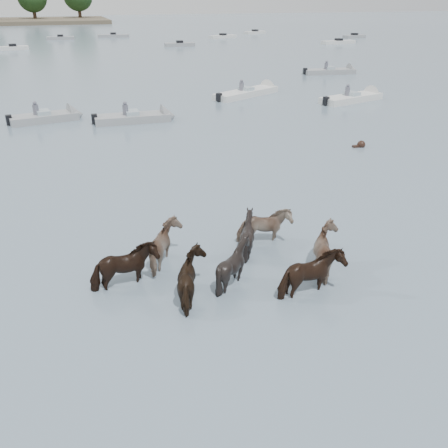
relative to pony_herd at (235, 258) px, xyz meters
name	(u,v)px	position (x,y,z in m)	size (l,w,h in m)	color
ground	(326,303)	(1.77, -2.21, -0.49)	(400.00, 400.00, 0.00)	slate
pony_herd	(235,258)	(0.00, 0.00, 0.00)	(7.59, 4.28, 1.58)	black
swimming_pony	(360,145)	(10.71, 9.93, -0.39)	(0.72, 0.44, 0.44)	black
motorboat_a	(55,117)	(-4.71, 21.45, -0.26)	(4.87, 2.46, 1.92)	gray
motorboat_b	(144,117)	(0.73, 19.40, -0.26)	(5.36, 1.72, 1.92)	gray
motorboat_c	(253,92)	(10.70, 25.53, -0.27)	(6.71, 4.61, 1.92)	silver
motorboat_d	(358,97)	(17.55, 20.78, -0.27)	(6.06, 3.13, 1.92)	silver
motorboat_e	(336,71)	(23.11, 33.45, -0.27)	(5.94, 2.23, 1.92)	gray
distant_flotilla	(92,41)	(2.02, 77.73, -0.23)	(104.57, 27.94, 0.93)	gray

